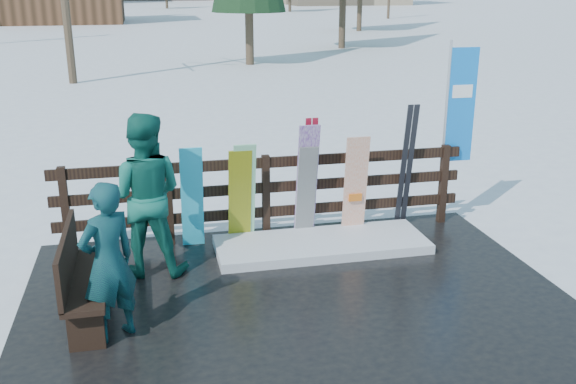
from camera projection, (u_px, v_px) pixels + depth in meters
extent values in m
plane|color=white|center=(304.00, 318.00, 6.86)|extent=(700.00, 700.00, 0.00)
cube|color=black|center=(304.00, 315.00, 6.85)|extent=(6.00, 5.00, 0.08)
cube|color=black|center=(66.00, 210.00, 8.17)|extent=(0.10, 0.10, 1.15)
cube|color=black|center=(169.00, 203.00, 8.43)|extent=(0.10, 0.10, 1.15)
cube|color=black|center=(266.00, 196.00, 8.70)|extent=(0.10, 0.10, 1.15)
cube|color=black|center=(357.00, 190.00, 8.97)|extent=(0.10, 0.10, 1.15)
cube|color=black|center=(443.00, 184.00, 9.24)|extent=(0.10, 0.10, 1.15)
cube|color=black|center=(266.00, 212.00, 8.77)|extent=(5.60, 0.05, 0.14)
cube|color=black|center=(266.00, 188.00, 8.66)|extent=(5.60, 0.05, 0.14)
cube|color=black|center=(266.00, 163.00, 8.55)|extent=(5.60, 0.05, 0.14)
cube|color=white|center=(321.00, 244.00, 8.43)|extent=(2.77, 1.00, 0.12)
cube|color=black|center=(88.00, 280.00, 6.55)|extent=(0.40, 1.50, 0.06)
cube|color=black|center=(86.00, 328.00, 6.07)|extent=(0.34, 0.06, 0.45)
cube|color=black|center=(94.00, 275.00, 7.18)|extent=(0.34, 0.06, 0.45)
cube|color=black|center=(67.00, 257.00, 6.43)|extent=(0.05, 1.50, 0.50)
cube|color=#2BC8F1|center=(192.00, 198.00, 8.25)|extent=(0.29, 0.30, 1.40)
cube|color=white|center=(244.00, 194.00, 8.39)|extent=(0.29, 0.35, 1.41)
cube|color=#F3F413|center=(240.00, 197.00, 8.39)|extent=(0.30, 0.32, 1.33)
cube|color=silver|center=(307.00, 182.00, 8.53)|extent=(0.28, 0.32, 1.61)
cube|color=black|center=(306.00, 193.00, 8.57)|extent=(0.25, 0.28, 1.32)
cube|color=white|center=(355.00, 186.00, 8.70)|extent=(0.32, 0.18, 1.41)
cube|color=maroon|center=(307.00, 179.00, 8.59)|extent=(0.07, 0.18, 1.68)
cube|color=maroon|center=(313.00, 178.00, 8.61)|extent=(0.07, 0.18, 1.68)
cube|color=black|center=(403.00, 168.00, 8.85)|extent=(0.08, 0.29, 1.81)
cube|color=black|center=(409.00, 167.00, 8.87)|extent=(0.07, 0.29, 1.81)
cylinder|color=silver|center=(444.00, 134.00, 9.05)|extent=(0.04, 0.04, 2.60)
cube|color=blue|center=(461.00, 105.00, 8.97)|extent=(0.42, 0.02, 1.60)
imported|color=#125A4C|center=(108.00, 262.00, 6.11)|extent=(0.70, 0.65, 1.61)
imported|color=#136153|center=(145.00, 195.00, 7.49)|extent=(1.08, 0.91, 1.95)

